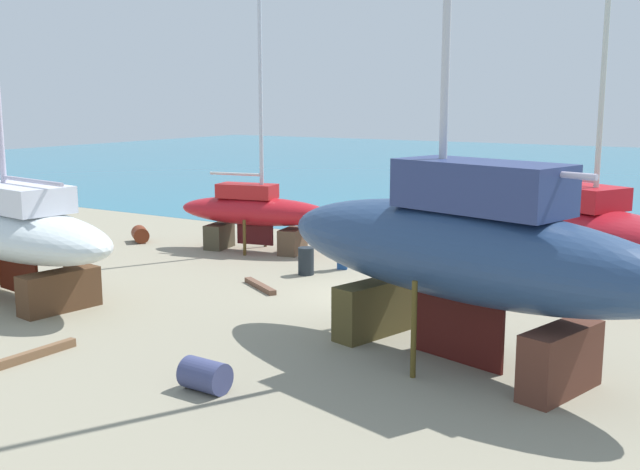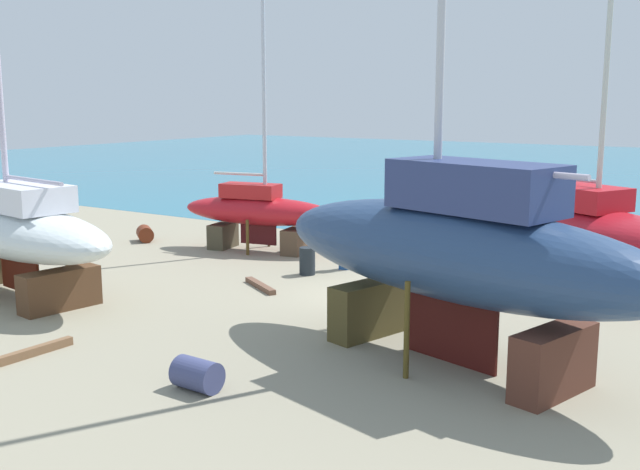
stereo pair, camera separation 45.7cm
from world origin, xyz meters
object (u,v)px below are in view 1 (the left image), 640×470
object	(u,v)px
sailboat_far_slipway	(581,227)
barrel_rust_near	(306,261)
sailboat_large_starboard	(16,232)
barrel_by_slipway	(140,234)
sailboat_mid_port	(254,211)
barrel_rust_far	(205,375)
sailboat_small_center	(461,248)
worker	(342,245)

from	to	relation	value
sailboat_far_slipway	barrel_rust_near	size ratio (longest dim) A/B	16.51
sailboat_large_starboard	barrel_by_slipway	bearing A→B (deg)	-59.49
barrel_by_slipway	sailboat_far_slipway	bearing A→B (deg)	8.86
sailboat_far_slipway	barrel_by_slipway	xyz separation A→B (m)	(-16.73, -2.61, -1.44)
sailboat_mid_port	sailboat_large_starboard	world-z (taller)	sailboat_large_starboard
sailboat_large_starboard	sailboat_far_slipway	bearing A→B (deg)	-132.90
barrel_rust_far	sailboat_small_center	bearing A→B (deg)	49.83
worker	barrel_rust_far	size ratio (longest dim) A/B	1.71
sailboat_far_slipway	barrel_rust_near	distance (m)	8.86
sailboat_far_slipway	barrel_by_slipway	world-z (taller)	sailboat_far_slipway
worker	barrel_by_slipway	size ratio (longest dim) A/B	1.70
sailboat_mid_port	barrel_by_slipway	world-z (taller)	sailboat_mid_port
sailboat_large_starboard	worker	bearing A→B (deg)	-118.46
sailboat_far_slipway	barrel_by_slipway	bearing A→B (deg)	-145.13
sailboat_mid_port	worker	bearing A→B (deg)	-23.43
worker	barrel_rust_far	world-z (taller)	worker
sailboat_small_center	barrel_by_slipway	distance (m)	17.73
sailboat_mid_port	barrel_rust_far	world-z (taller)	sailboat_mid_port
sailboat_large_starboard	barrel_rust_far	size ratio (longest dim) A/B	13.60
sailboat_small_center	barrel_rust_far	distance (m)	6.03
sailboat_small_center	sailboat_large_starboard	distance (m)	13.05
sailboat_far_slipway	worker	xyz separation A→B (m)	(-7.24, -2.57, -0.92)
sailboat_small_center	barrel_rust_near	xyz separation A→B (m)	(-7.43, 5.29, -2.10)
barrel_rust_near	barrel_by_slipway	xyz separation A→B (m)	(-8.88, 1.29, -0.14)
barrel_rust_near	sailboat_mid_port	bearing A→B (deg)	149.10
sailboat_small_center	barrel_by_slipway	bearing A→B (deg)	-6.94
sailboat_large_starboard	barrel_rust_far	xyz separation A→B (m)	(9.32, -2.66, -1.63)
sailboat_small_center	worker	xyz separation A→B (m)	(-6.82, 6.62, -1.73)
worker	barrel_rust_near	world-z (taller)	worker
sailboat_mid_port	barrel_rust_near	distance (m)	4.60
barrel_rust_far	barrel_rust_near	xyz separation A→B (m)	(-3.82, 9.57, 0.13)
sailboat_mid_port	sailboat_large_starboard	xyz separation A→B (m)	(-1.66, -9.21, 0.42)
barrel_rust_far	barrel_rust_near	world-z (taller)	barrel_rust_near
sailboat_small_center	barrel_by_slipway	world-z (taller)	sailboat_small_center
worker	barrel_by_slipway	xyz separation A→B (m)	(-9.49, -0.04, -0.52)
sailboat_far_slipway	barrel_rust_near	bearing A→B (deg)	-127.60
barrel_by_slipway	sailboat_small_center	bearing A→B (deg)	-21.97
sailboat_far_slipway	sailboat_large_starboard	xyz separation A→B (m)	(-13.35, -10.81, 0.20)
sailboat_small_center	barrel_rust_near	bearing A→B (deg)	-20.41
sailboat_mid_port	barrel_rust_far	xyz separation A→B (m)	(7.66, -11.87, -1.21)
worker	sailboat_far_slipway	bearing A→B (deg)	86.88
barrel_rust_far	barrel_rust_near	distance (m)	10.31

